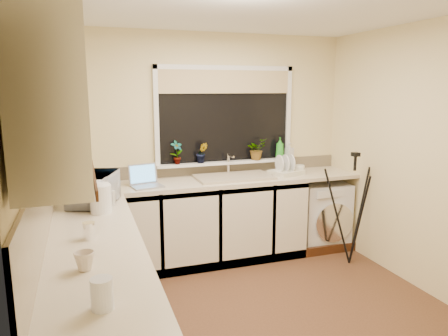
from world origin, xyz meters
TOP-DOWN VIEW (x-y plane):
  - floor at (0.00, 0.00)m, footprint 3.20×3.20m
  - ceiling at (0.00, 0.00)m, footprint 3.20×3.20m
  - wall_back at (0.00, 1.50)m, footprint 3.20×0.00m
  - wall_front at (0.00, -1.50)m, footprint 3.20×0.00m
  - wall_left at (-1.60, 0.00)m, footprint 0.00×3.00m
  - wall_right at (1.60, 0.00)m, footprint 0.00×3.00m
  - base_cabinet_back at (-0.33, 1.20)m, footprint 2.55×0.60m
  - base_cabinet_left at (-1.30, -0.30)m, footprint 0.54×2.40m
  - worktop_back at (0.00, 1.20)m, footprint 3.20×0.60m
  - worktop_left at (-1.30, -0.30)m, footprint 0.60×2.40m
  - upper_cabinet at (-1.44, -0.45)m, footprint 0.28×1.90m
  - splashback_left at (-1.59, -0.30)m, footprint 0.02×2.40m
  - splashback_back at (0.00, 1.49)m, footprint 3.20×0.02m
  - window_glass at (0.20, 1.49)m, footprint 1.50×0.02m
  - window_blind at (0.20, 1.46)m, footprint 1.50×0.02m
  - windowsill at (0.20, 1.43)m, footprint 1.60×0.14m
  - sink at (0.20, 1.20)m, footprint 0.82×0.46m
  - faucet at (0.20, 1.38)m, footprint 0.03×0.03m
  - washing_machine at (1.31, 1.20)m, footprint 0.60×0.58m
  - laptop at (-0.76, 1.13)m, footprint 0.33×0.30m
  - kettle at (-1.22, 0.34)m, footprint 0.16×0.16m
  - dish_rack at (0.82, 1.17)m, footprint 0.42×0.36m
  - tripod at (1.32, 0.63)m, footprint 0.79×0.79m
  - glass_jug at (-1.29, -1.17)m, footprint 0.10×0.10m
  - steel_jar at (-1.32, -0.24)m, footprint 0.08×0.08m
  - microwave at (-1.26, 0.61)m, footprint 0.47×0.56m
  - plant_a at (-0.37, 1.41)m, footprint 0.16×0.13m
  - plant_b at (-0.10, 1.40)m, footprint 0.14×0.12m
  - plant_d at (0.55, 1.41)m, footprint 0.27×0.26m
  - soap_bottle_green at (0.84, 1.40)m, footprint 0.12×0.12m
  - soap_bottle_clear at (0.96, 1.39)m, footprint 0.10×0.10m
  - cup_back at (1.01, 1.22)m, footprint 0.15×0.15m
  - cup_left at (-1.36, -0.72)m, footprint 0.14×0.14m

SIDE VIEW (x-z plane):
  - floor at x=0.00m, z-range 0.00..0.00m
  - washing_machine at x=1.31m, z-range 0.00..0.77m
  - base_cabinet_back at x=-0.33m, z-range 0.00..0.86m
  - base_cabinet_left at x=-1.30m, z-range 0.00..0.86m
  - tripod at x=1.32m, z-range 0.00..1.21m
  - worktop_back at x=0.00m, z-range 0.86..0.90m
  - worktop_left at x=-1.30m, z-range 0.86..0.90m
  - sink at x=0.20m, z-range 0.90..0.93m
  - dish_rack at x=0.82m, z-range 0.90..0.95m
  - cup_back at x=1.01m, z-range 0.90..0.99m
  - cup_left at x=-1.36m, z-range 0.90..1.00m
  - steel_jar at x=-1.32m, z-range 0.90..1.01m
  - laptop at x=-0.76m, z-range 0.85..1.07m
  - splashback_back at x=0.00m, z-range 0.90..1.04m
  - glass_jug at x=-1.29m, z-range 0.90..1.04m
  - kettle at x=-1.22m, z-range 0.90..1.12m
  - faucet at x=0.20m, z-range 0.90..1.14m
  - microwave at x=-1.26m, z-range 0.90..1.16m
  - windowsill at x=0.20m, z-range 1.02..1.05m
  - splashback_left at x=-1.59m, z-range 0.90..1.35m
  - soap_bottle_clear at x=0.96m, z-range 1.05..1.23m
  - plant_b at x=-0.10m, z-range 1.05..1.27m
  - plant_d at x=0.55m, z-range 1.05..1.29m
  - soap_bottle_green at x=0.84m, z-range 1.05..1.30m
  - plant_a at x=-0.37m, z-range 1.05..1.31m
  - wall_back at x=0.00m, z-range -0.38..2.83m
  - wall_front at x=0.00m, z-range -0.38..2.83m
  - wall_left at x=-1.60m, z-range -0.27..2.73m
  - wall_right at x=1.60m, z-range -0.27..2.73m
  - window_glass at x=0.20m, z-range 1.05..2.05m
  - upper_cabinet at x=-1.44m, z-range 1.45..2.15m
  - window_blind at x=0.20m, z-range 1.80..2.05m
  - ceiling at x=0.00m, z-range 2.45..2.45m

